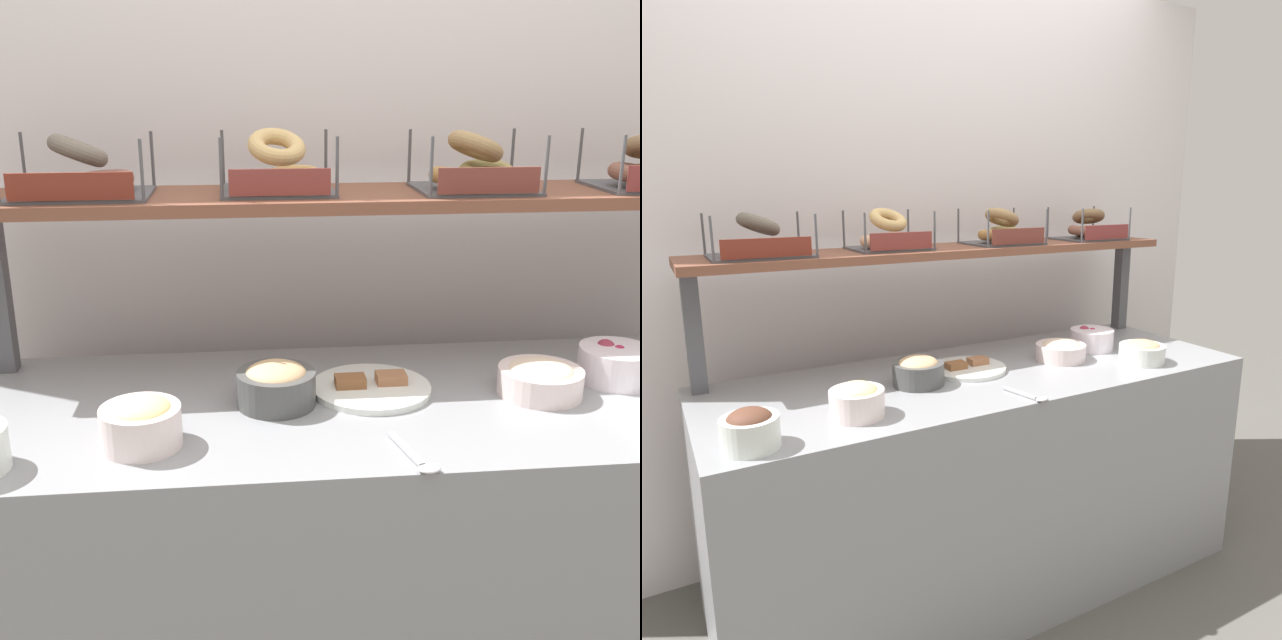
{
  "view_description": "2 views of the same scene",
  "coord_description": "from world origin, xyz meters",
  "views": [
    {
      "loc": [
        -0.33,
        -1.57,
        1.55
      ],
      "look_at": [
        -0.16,
        0.02,
        1.03
      ],
      "focal_mm": 42.8,
      "sensor_mm": 36.0,
      "label": 1
    },
    {
      "loc": [
        -1.05,
        -1.7,
        1.49
      ],
      "look_at": [
        -0.09,
        0.0,
        1.05
      ],
      "focal_mm": 32.35,
      "sensor_mm": 36.0,
      "label": 2
    }
  ],
  "objects": [
    {
      "name": "bagel_basket_poppy",
      "position": [
        -0.7,
        0.26,
        1.33
      ],
      "size": [
        0.32,
        0.25,
        0.15
      ],
      "color": "#4C4C51",
      "rests_on": "upper_shelf"
    },
    {
      "name": "back_wall",
      "position": [
        0.0,
        0.55,
        1.2
      ],
      "size": [
        3.16,
        0.06,
        2.4
      ],
      "primitive_type": "cube",
      "color": "silver",
      "rests_on": "ground_plane"
    },
    {
      "name": "serving_spoon_near_plate",
      "position": [
        -0.01,
        -0.31,
        0.86
      ],
      "size": [
        0.06,
        0.17,
        0.01
      ],
      "color": "#B7B7BC",
      "rests_on": "deli_counter"
    },
    {
      "name": "ground_plane",
      "position": [
        0.0,
        0.0,
        0.0
      ],
      "size": [
        8.0,
        8.0,
        0.0
      ],
      "primitive_type": "plane",
      "color": "#595651"
    },
    {
      "name": "bowl_potato_salad",
      "position": [
        0.34,
        -0.01,
        0.89
      ],
      "size": [
        0.19,
        0.19,
        0.08
      ],
      "color": "silver",
      "rests_on": "deli_counter"
    },
    {
      "name": "bagel_basket_everything",
      "position": [
        0.24,
        0.26,
        1.33
      ],
      "size": [
        0.29,
        0.25,
        0.15
      ],
      "color": "#4C4C51",
      "rests_on": "upper_shelf"
    },
    {
      "name": "shelf_riser_left",
      "position": [
        -0.92,
        0.27,
        1.05
      ],
      "size": [
        0.05,
        0.05,
        0.4
      ],
      "primitive_type": "cube",
      "color": "#4C4C51",
      "rests_on": "deli_counter"
    },
    {
      "name": "deli_counter",
      "position": [
        0.0,
        0.0,
        0.42
      ],
      "size": [
        1.96,
        0.7,
        0.85
      ],
      "primitive_type": "cube",
      "color": "gray",
      "rests_on": "ground_plane"
    },
    {
      "name": "bowl_lox_spread",
      "position": [
        0.59,
        -0.19,
        0.89
      ],
      "size": [
        0.17,
        0.17,
        0.09
      ],
      "color": "silver",
      "rests_on": "deli_counter"
    },
    {
      "name": "upper_shelf",
      "position": [
        0.0,
        0.27,
        1.26
      ],
      "size": [
        1.92,
        0.32,
        0.03
      ],
      "primitive_type": "cube",
      "color": "brown",
      "rests_on": "shelf_riser_left"
    },
    {
      "name": "bowl_beet_salad",
      "position": [
        0.55,
        0.05,
        0.89
      ],
      "size": [
        0.18,
        0.18,
        0.09
      ],
      "color": "white",
      "rests_on": "deli_counter"
    },
    {
      "name": "shelf_riser_right",
      "position": [
        0.92,
        0.27,
        1.05
      ],
      "size": [
        0.05,
        0.05,
        0.4
      ],
      "primitive_type": "cube",
      "color": "#4C4C51",
      "rests_on": "deli_counter"
    },
    {
      "name": "serving_plate_white",
      "position": [
        -0.04,
        0.04,
        0.86
      ],
      "size": [
        0.28,
        0.28,
        0.04
      ],
      "color": "white",
      "rests_on": "deli_counter"
    },
    {
      "name": "bagel_basket_cinnamon_raisin",
      "position": [
        0.69,
        0.26,
        1.33
      ],
      "size": [
        0.28,
        0.25,
        0.14
      ],
      "color": "#4C4C51",
      "rests_on": "upper_shelf"
    },
    {
      "name": "bowl_chocolate_spread",
      "position": [
        -0.85,
        -0.25,
        0.9
      ],
      "size": [
        0.15,
        0.15,
        0.11
      ],
      "color": "white",
      "rests_on": "deli_counter"
    },
    {
      "name": "bowl_hummus",
      "position": [
        -0.27,
        -0.01,
        0.9
      ],
      "size": [
        0.18,
        0.18,
        0.1
      ],
      "color": "#4B4C4B",
      "rests_on": "deli_counter"
    },
    {
      "name": "bowl_egg_salad",
      "position": [
        -0.54,
        -0.18,
        0.9
      ],
      "size": [
        0.16,
        0.16,
        0.1
      ],
      "color": "white",
      "rests_on": "deli_counter"
    },
    {
      "name": "bagel_basket_plain",
      "position": [
        -0.24,
        0.28,
        1.33
      ],
      "size": [
        0.28,
        0.26,
        0.16
      ],
      "color": "#4C4C51",
      "rests_on": "upper_shelf"
    }
  ]
}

